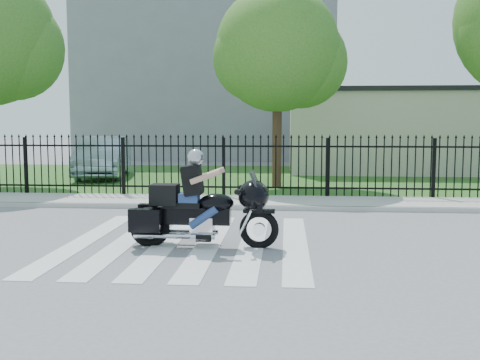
{
  "coord_description": "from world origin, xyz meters",
  "views": [
    {
      "loc": [
        1.82,
        -10.25,
        2.27
      ],
      "look_at": [
        0.82,
        1.84,
        1.0
      ],
      "focal_mm": 42.0,
      "sensor_mm": 36.0,
      "label": 1
    }
  ],
  "objects": [
    {
      "name": "building_low_roof",
      "position": [
        7.0,
        16.0,
        3.6
      ],
      "size": [
        10.2,
        6.2,
        0.2
      ],
      "primitive_type": "cube",
      "color": "black",
      "rests_on": "building_low"
    },
    {
      "name": "tree_mid",
      "position": [
        1.5,
        9.0,
        4.67
      ],
      "size": [
        4.2,
        4.2,
        6.78
      ],
      "color": "#382316",
      "rests_on": "ground"
    },
    {
      "name": "motorcycle_rider",
      "position": [
        0.25,
        -0.31,
        0.74
      ],
      "size": [
        2.75,
        0.83,
        1.82
      ],
      "rotation": [
        0.0,
        0.0,
        -0.02
      ],
      "color": "black",
      "rests_on": "ground"
    },
    {
      "name": "parked_car",
      "position": [
        -5.51,
        11.7,
        0.84
      ],
      "size": [
        2.58,
        5.18,
        1.63
      ],
      "primitive_type": "imported",
      "rotation": [
        0.0,
        0.0,
        0.18
      ],
      "color": "#8FA8B4",
      "rests_on": "grass_strip"
    },
    {
      "name": "crosswalk",
      "position": [
        0.0,
        0.0,
        0.01
      ],
      "size": [
        5.0,
        5.5,
        0.01
      ],
      "primitive_type": null,
      "color": "silver",
      "rests_on": "ground"
    },
    {
      "name": "building_tall",
      "position": [
        -3.0,
        26.0,
        6.0
      ],
      "size": [
        15.0,
        10.0,
        12.0
      ],
      "primitive_type": "cube",
      "color": "gray",
      "rests_on": "ground"
    },
    {
      "name": "curb",
      "position": [
        0.0,
        4.0,
        0.06
      ],
      "size": [
        40.0,
        0.12,
        0.12
      ],
      "primitive_type": "cube",
      "color": "#ADAAA3",
      "rests_on": "ground"
    },
    {
      "name": "building_low",
      "position": [
        7.0,
        16.0,
        1.75
      ],
      "size": [
        10.0,
        6.0,
        3.5
      ],
      "primitive_type": "cube",
      "color": "beige",
      "rests_on": "ground"
    },
    {
      "name": "grass_strip",
      "position": [
        0.0,
        12.0,
        0.01
      ],
      "size": [
        40.0,
        12.0,
        0.02
      ],
      "primitive_type": "cube",
      "color": "#24521C",
      "rests_on": "ground"
    },
    {
      "name": "sidewalk",
      "position": [
        0.0,
        5.0,
        0.06
      ],
      "size": [
        40.0,
        2.0,
        0.12
      ],
      "primitive_type": "cube",
      "color": "#ADAAA3",
      "rests_on": "ground"
    },
    {
      "name": "ground",
      "position": [
        0.0,
        0.0,
        0.0
      ],
      "size": [
        120.0,
        120.0,
        0.0
      ],
      "primitive_type": "plane",
      "color": "slate",
      "rests_on": "ground"
    },
    {
      "name": "iron_fence",
      "position": [
        0.0,
        6.0,
        0.9
      ],
      "size": [
        26.0,
        0.04,
        1.8
      ],
      "color": "black",
      "rests_on": "ground"
    }
  ]
}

